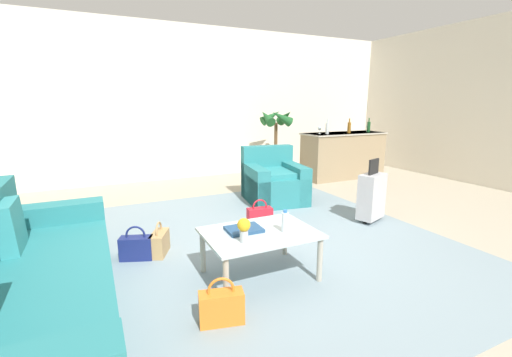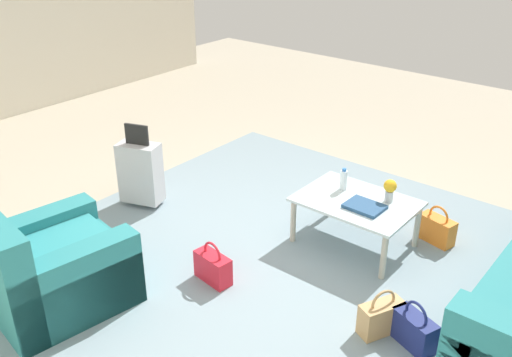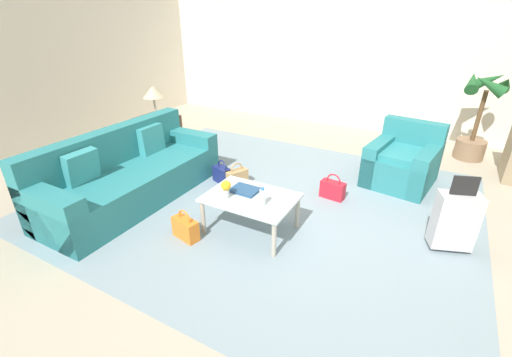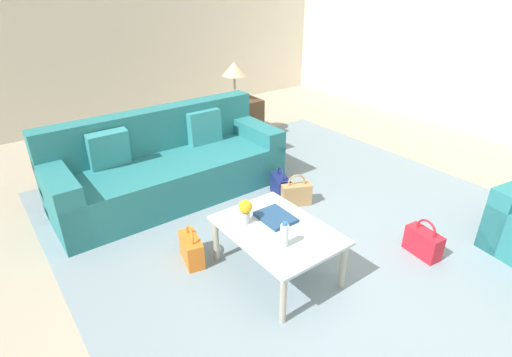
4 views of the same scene
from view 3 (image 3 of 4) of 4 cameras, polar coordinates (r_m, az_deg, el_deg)
ground_plane at (r=4.24m, az=7.27°, el=-6.57°), size 12.00×12.00×0.00m
wall_back at (r=7.56m, az=20.43°, el=18.96°), size 10.24×0.12×3.10m
wall_left at (r=7.19m, az=-34.31°, el=15.96°), size 0.12×8.00×3.10m
area_rug at (r=4.61m, az=1.31°, el=-3.47°), size 5.20×4.40×0.01m
couch at (r=4.83m, az=-20.37°, el=0.34°), size 0.94×2.49×0.92m
armchair at (r=5.41m, az=23.28°, el=2.38°), size 0.99×1.08×0.86m
coffee_table at (r=3.80m, az=-0.89°, el=-3.75°), size 0.98×0.71×0.44m
water_bottle at (r=3.57m, az=1.09°, el=-3.12°), size 0.06×0.06×0.20m
coffee_table_book at (r=3.88m, az=-1.85°, el=-1.91°), size 0.32×0.25×0.03m
flower_vase at (r=3.71m, az=-5.01°, el=-1.53°), size 0.11×0.11×0.21m
side_table at (r=6.54m, az=-15.97°, el=7.35°), size 0.62×0.62×0.59m
table_lamp at (r=6.36m, az=-16.77°, el=13.51°), size 0.36×0.36×0.54m
suitcase_silver at (r=4.05m, az=30.22°, el=-6.00°), size 0.45×0.34×0.85m
handbag_tan at (r=4.92m, az=-3.24°, el=0.18°), size 0.26×0.35×0.36m
handbag_orange at (r=3.87m, az=-11.67°, el=-8.10°), size 0.34×0.21×0.36m
handbag_navy at (r=5.03m, az=-5.63°, el=0.64°), size 0.35×0.24×0.36m
handbag_red at (r=4.70m, az=12.64°, el=-1.79°), size 0.33×0.18×0.36m
potted_palm at (r=6.76m, az=33.15°, el=8.60°), size 0.64×0.64×1.47m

